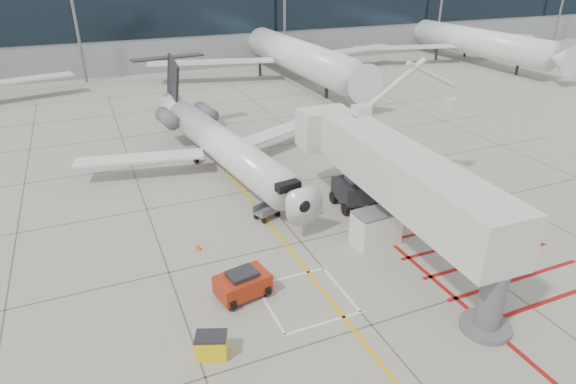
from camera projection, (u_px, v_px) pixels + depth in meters
name	position (u px, v px, depth m)	size (l,w,h in m)	color
ground_plane	(332.00, 278.00, 25.95)	(260.00, 260.00, 0.00)	gray
regional_jet	(233.00, 135.00, 35.81)	(22.35, 28.18, 7.38)	silver
jet_bridge	(411.00, 191.00, 26.42)	(9.50, 20.05, 8.02)	silver
pushback_tug	(243.00, 283.00, 24.30)	(2.63, 1.64, 1.54)	#A4270F
spill_bin	(212.00, 345.00, 20.67)	(1.30, 0.87, 1.13)	yellow
baggage_cart	(267.00, 211.00, 31.76)	(1.63, 1.03, 1.03)	#5C5B60
ground_power_unit	(376.00, 228.00, 28.67)	(2.75, 1.60, 2.17)	silver
cone_nose	(198.00, 246.00, 28.36)	(0.35, 0.35, 0.49)	orange
cone_side	(312.00, 202.00, 33.51)	(0.36, 0.36, 0.51)	#FC620D
terminal_building	(197.00, 12.00, 84.26)	(180.00, 28.00, 14.00)	gray
terminal_glass_band	(218.00, 14.00, 72.21)	(180.00, 0.10, 6.00)	black
bg_aircraft_c	(286.00, 31.00, 67.10)	(38.38, 42.64, 12.79)	silver
bg_aircraft_d	(464.00, 22.00, 78.40)	(37.05, 41.16, 12.35)	silver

